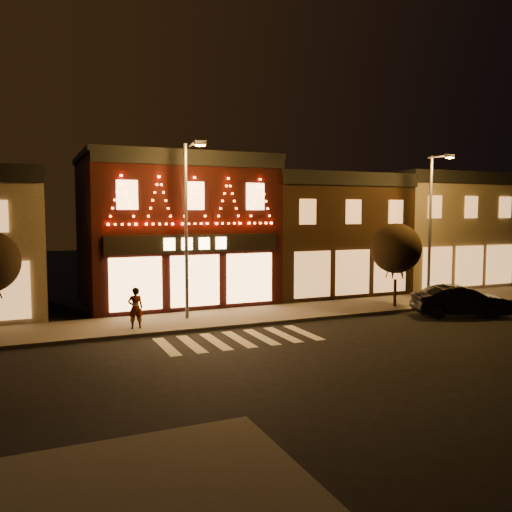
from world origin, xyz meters
TOP-DOWN VIEW (x-y plane):
  - ground at (0.00, 0.00)m, footprint 120.00×120.00m
  - sidewalk_far at (2.00, 8.00)m, footprint 44.00×4.00m
  - building_pulp at (0.00, 13.98)m, footprint 10.20×8.34m
  - building_right_a at (9.50, 13.99)m, footprint 9.20×8.28m
  - building_right_b at (18.50, 13.99)m, footprint 9.20×8.28m
  - streetlamp_mid at (-0.89, 8.06)m, footprint 0.55×1.88m
  - streetlamp_right at (12.73, 7.06)m, footprint 0.60×1.86m
  - tree_right at (10.17, 6.92)m, footprint 2.66×2.66m
  - dark_sedan at (11.93, 4.03)m, footprint 4.92×3.22m
  - pedestrian at (-3.59, 7.05)m, footprint 0.68×0.46m

SIDE VIEW (x-z plane):
  - ground at x=0.00m, z-range 0.00..0.00m
  - sidewalk_far at x=2.00m, z-range 0.00..0.15m
  - dark_sedan at x=11.93m, z-range 0.00..1.53m
  - pedestrian at x=-3.59m, z-range 0.15..1.95m
  - tree_right at x=10.17m, z-range 1.04..5.49m
  - building_right_a at x=9.50m, z-range 0.01..7.51m
  - building_right_b at x=18.50m, z-range 0.01..7.81m
  - building_pulp at x=0.00m, z-range 0.01..8.31m
  - streetlamp_right at x=12.73m, z-range 0.85..8.96m
  - streetlamp_mid at x=-0.89m, z-range 0.86..9.06m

